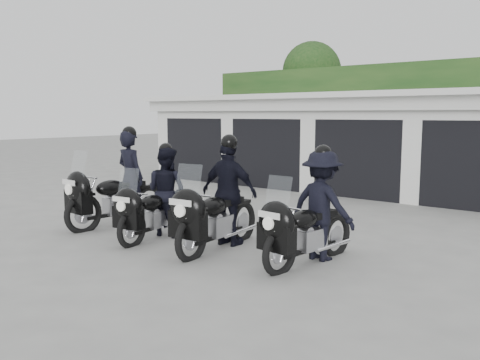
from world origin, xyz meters
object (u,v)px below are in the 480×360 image
Objects in this scene: police_bike_c at (223,199)px; police_bike_d at (315,211)px; police_bike_b at (160,197)px; police_bike_a at (117,185)px.

police_bike_c is 1.07× the size of police_bike_d.
police_bike_c is at bearing -165.47° from police_bike_d.
police_bike_b is 0.96× the size of police_bike_d.
police_bike_b is at bearing -166.48° from police_bike_d.
police_bike_d is at bearing -0.77° from police_bike_b.
police_bike_a reaches higher than police_bike_d.
police_bike_c is (2.93, -0.00, 0.01)m from police_bike_a.
police_bike_c reaches higher than police_bike_b.
police_bike_d is at bearing 6.93° from police_bike_a.
police_bike_a is 1.50m from police_bike_b.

